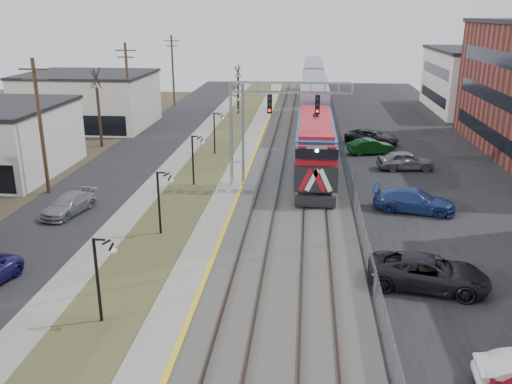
# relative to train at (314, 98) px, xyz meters

# --- Properties ---
(street_west) EXTENTS (7.00, 120.00, 0.04)m
(street_west) POSITION_rel_train_xyz_m (-17.00, -20.94, -2.86)
(street_west) COLOR black
(street_west) RESTS_ON ground
(sidewalk) EXTENTS (2.00, 120.00, 0.08)m
(sidewalk) POSITION_rel_train_xyz_m (-12.50, -20.94, -2.84)
(sidewalk) COLOR gray
(sidewalk) RESTS_ON ground
(grass_median) EXTENTS (4.00, 120.00, 0.06)m
(grass_median) POSITION_rel_train_xyz_m (-9.50, -20.94, -2.85)
(grass_median) COLOR #424625
(grass_median) RESTS_ON ground
(platform) EXTENTS (2.00, 120.00, 0.24)m
(platform) POSITION_rel_train_xyz_m (-6.50, -20.94, -2.76)
(platform) COLOR gray
(platform) RESTS_ON ground
(ballast_bed) EXTENTS (8.00, 120.00, 0.20)m
(ballast_bed) POSITION_rel_train_xyz_m (-1.50, -20.94, -2.78)
(ballast_bed) COLOR #595651
(ballast_bed) RESTS_ON ground
(parking_lot) EXTENTS (16.00, 120.00, 0.04)m
(parking_lot) POSITION_rel_train_xyz_m (10.50, -20.94, -2.86)
(parking_lot) COLOR black
(parking_lot) RESTS_ON ground
(platform_edge) EXTENTS (0.24, 120.00, 0.01)m
(platform_edge) POSITION_rel_train_xyz_m (-5.62, -20.94, -2.64)
(platform_edge) COLOR gold
(platform_edge) RESTS_ON platform
(track_near) EXTENTS (1.58, 120.00, 0.15)m
(track_near) POSITION_rel_train_xyz_m (-3.50, -20.94, -2.61)
(track_near) COLOR #2D2119
(track_near) RESTS_ON ballast_bed
(track_far) EXTENTS (1.58, 120.00, 0.15)m
(track_far) POSITION_rel_train_xyz_m (-0.00, -20.94, -2.61)
(track_far) COLOR #2D2119
(track_far) RESTS_ON ballast_bed
(train) EXTENTS (3.00, 63.05, 5.33)m
(train) POSITION_rel_train_xyz_m (0.00, 0.00, 0.00)
(train) COLOR #155BAA
(train) RESTS_ON ground
(signal_gantry) EXTENTS (9.00, 1.07, 8.15)m
(signal_gantry) POSITION_rel_train_xyz_m (-4.28, -27.95, 2.70)
(signal_gantry) COLOR gray
(signal_gantry) RESTS_ON ground
(lampposts) EXTENTS (0.14, 62.14, 4.00)m
(lampposts) POSITION_rel_train_xyz_m (-9.50, -37.65, -0.88)
(lampposts) COLOR black
(lampposts) RESTS_ON ground
(utility_poles) EXTENTS (0.28, 80.28, 10.00)m
(utility_poles) POSITION_rel_train_xyz_m (-20.00, -30.94, 2.12)
(utility_poles) COLOR #4C3823
(utility_poles) RESTS_ON ground
(fence) EXTENTS (0.04, 120.00, 1.60)m
(fence) POSITION_rel_train_xyz_m (2.70, -20.94, -2.08)
(fence) COLOR gray
(fence) RESTS_ON ground
(bare_trees) EXTENTS (12.30, 42.30, 5.95)m
(bare_trees) POSITION_rel_train_xyz_m (-18.16, -17.03, -0.18)
(bare_trees) COLOR #382D23
(bare_trees) RESTS_ON ground
(car_lot_c) EXTENTS (6.23, 3.71, 1.62)m
(car_lot_c) POSITION_rel_train_xyz_m (5.45, -43.42, -2.07)
(car_lot_c) COLOR black
(car_lot_c) RESTS_ON ground
(car_lot_d) EXTENTS (5.80, 3.29, 1.59)m
(car_lot_d) POSITION_rel_train_xyz_m (6.69, -32.44, -2.09)
(car_lot_d) COLOR navy
(car_lot_d) RESTS_ON ground
(car_lot_e) EXTENTS (4.99, 2.48, 1.63)m
(car_lot_e) POSITION_rel_train_xyz_m (7.87, -21.87, -2.07)
(car_lot_e) COLOR slate
(car_lot_e) RESTS_ON ground
(car_lot_f) EXTENTS (4.65, 2.54, 1.45)m
(car_lot_f) POSITION_rel_train_xyz_m (5.47, -16.66, -2.16)
(car_lot_f) COLOR #0B3810
(car_lot_f) RESTS_ON ground
(car_street_b) EXTENTS (2.81, 4.86, 1.32)m
(car_street_b) POSITION_rel_train_xyz_m (-16.59, -35.08, -2.22)
(car_street_b) COLOR gray
(car_street_b) RESTS_ON ground
(car_lot_g) EXTENTS (5.96, 4.15, 1.51)m
(car_lot_g) POSITION_rel_train_xyz_m (5.97, -12.64, -2.13)
(car_lot_g) COLOR black
(car_lot_g) RESTS_ON ground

